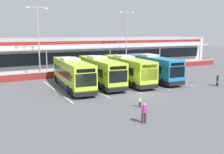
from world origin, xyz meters
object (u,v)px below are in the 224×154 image
object	(u,v)px
coach_bus_left_centre	(100,71)
pedestrian_child	(140,102)
coach_bus_centre	(127,70)
lamp_post_west	(38,37)
coach_bus_leftmost	(72,74)
lamp_post_centre	(126,37)
coach_bus_right_centre	(151,68)
pedestrian_with_handbag	(217,80)
pedestrian_in_dark_coat	(144,112)

from	to	relation	value
coach_bus_left_centre	pedestrian_child	distance (m)	11.41
coach_bus_centre	lamp_post_west	distance (m)	15.18
coach_bus_leftmost	coach_bus_left_centre	world-z (taller)	same
coach_bus_left_centre	lamp_post_centre	bearing A→B (deg)	44.61
pedestrian_child	lamp_post_centre	world-z (taller)	lamp_post_centre
coach_bus_right_centre	lamp_post_west	bearing A→B (deg)	142.27
pedestrian_with_handbag	lamp_post_west	bearing A→B (deg)	135.75
coach_bus_leftmost	pedestrian_with_handbag	bearing A→B (deg)	-25.30
coach_bus_left_centre	coach_bus_centre	distance (m)	3.97
coach_bus_leftmost	lamp_post_centre	bearing A→B (deg)	36.30
coach_bus_leftmost	lamp_post_centre	size ratio (longest dim) A/B	1.12
coach_bus_centre	lamp_post_west	bearing A→B (deg)	132.38
coach_bus_leftmost	coach_bus_left_centre	bearing A→B (deg)	3.72
lamp_post_west	coach_bus_left_centre	bearing A→B (deg)	-60.06
lamp_post_centre	coach_bus_leftmost	bearing A→B (deg)	-143.70
coach_bus_right_centre	pedestrian_in_dark_coat	distance (m)	18.31
coach_bus_leftmost	coach_bus_left_centre	distance (m)	4.03
lamp_post_centre	lamp_post_west	bearing A→B (deg)	-178.57
pedestrian_with_handbag	pedestrian_in_dark_coat	bearing A→B (deg)	-158.54
coach_bus_centre	lamp_post_centre	xyz separation A→B (m)	(6.77, 11.12, 4.50)
coach_bus_leftmost	coach_bus_right_centre	xyz separation A→B (m)	(12.21, -0.45, 0.00)
pedestrian_in_dark_coat	lamp_post_centre	size ratio (longest dim) A/B	0.15
coach_bus_left_centre	coach_bus_right_centre	world-z (taller)	same
coach_bus_centre	pedestrian_in_dark_coat	bearing A→B (deg)	-116.91
pedestrian_in_dark_coat	lamp_post_west	xyz separation A→B (m)	(-2.50, 25.04, 5.42)
coach_bus_right_centre	pedestrian_child	xyz separation A→B (m)	(-9.39, -10.56, -1.24)
coach_bus_leftmost	lamp_post_centre	distance (m)	18.82
lamp_post_centre	coach_bus_centre	bearing A→B (deg)	-121.33
coach_bus_right_centre	pedestrian_child	size ratio (longest dim) A/B	12.27
coach_bus_right_centre	lamp_post_centre	distance (m)	12.39
coach_bus_centre	pedestrian_in_dark_coat	xyz separation A→B (m)	(-7.28, -14.33, -0.91)
lamp_post_west	lamp_post_centre	xyz separation A→B (m)	(16.54, 0.41, 0.00)
coach_bus_centre	pedestrian_in_dark_coat	distance (m)	16.10
pedestrian_child	lamp_post_centre	size ratio (longest dim) A/B	0.09
coach_bus_left_centre	coach_bus_leftmost	bearing A→B (deg)	-176.28
coach_bus_leftmost	coach_bus_centre	xyz separation A→B (m)	(7.96, -0.30, 0.00)
lamp_post_centre	pedestrian_in_dark_coat	bearing A→B (deg)	-118.89
coach_bus_leftmost	pedestrian_in_dark_coat	bearing A→B (deg)	-87.34
pedestrian_with_handbag	coach_bus_left_centre	bearing A→B (deg)	147.51
lamp_post_west	lamp_post_centre	size ratio (longest dim) A/B	1.00
coach_bus_centre	pedestrian_with_handbag	world-z (taller)	coach_bus_centre
coach_bus_left_centre	pedestrian_in_dark_coat	xyz separation A→B (m)	(-3.35, -14.90, -0.91)
coach_bus_right_centre	pedestrian_with_handbag	bearing A→B (deg)	-56.94
pedestrian_child	lamp_post_west	world-z (taller)	lamp_post_west
coach_bus_left_centre	coach_bus_right_centre	xyz separation A→B (m)	(8.19, -0.71, 0.00)
coach_bus_right_centre	pedestrian_in_dark_coat	xyz separation A→B (m)	(-11.53, -14.19, -0.91)
pedestrian_with_handbag	lamp_post_west	xyz separation A→B (m)	(-19.03, 18.54, 5.43)
coach_bus_right_centre	lamp_post_west	distance (m)	18.30
pedestrian_child	lamp_post_centre	xyz separation A→B (m)	(11.90, 21.83, 5.75)
coach_bus_left_centre	lamp_post_centre	distance (m)	15.69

